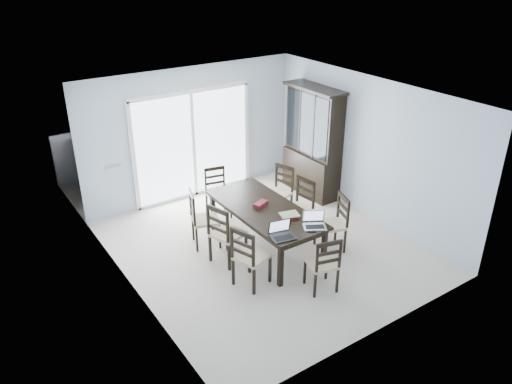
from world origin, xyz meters
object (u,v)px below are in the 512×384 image
at_px(game_box, 261,204).
at_px(chair_left_near, 247,251).
at_px(chair_left_mid, 223,228).
at_px(laptop_dark, 283,235).
at_px(hot_tub, 138,165).
at_px(chair_end_near, 325,259).
at_px(chair_right_far, 281,186).
at_px(cell_phone, 312,231).
at_px(dining_table, 265,212).
at_px(chair_left_far, 199,213).
at_px(china_hutch, 313,143).
at_px(chair_end_far, 217,187).
at_px(laptop_silver, 315,224).
at_px(chair_right_mid, 301,201).
at_px(chair_right_near, 336,217).

bearing_deg(game_box, chair_left_near, -133.80).
bearing_deg(chair_left_mid, chair_left_near, -18.98).
bearing_deg(laptop_dark, hot_tub, 108.72).
xyz_separation_m(chair_end_near, hot_tub, (-0.85, 4.88, -0.04)).
distance_m(chair_right_far, cell_phone, 1.99).
distance_m(dining_table, chair_right_far, 1.24).
bearing_deg(chair_left_far, game_box, 73.74).
distance_m(china_hutch, chair_left_mid, 3.12).
bearing_deg(chair_left_far, chair_right_far, 112.84).
bearing_deg(dining_table, chair_left_far, 141.21).
bearing_deg(chair_left_near, china_hutch, 106.37).
bearing_deg(chair_left_far, cell_phone, 48.89).
height_order(chair_left_far, game_box, chair_left_far).
bearing_deg(chair_left_far, hot_tub, -162.10).
bearing_deg(chair_left_far, chair_left_mid, 22.26).
bearing_deg(cell_phone, dining_table, 130.84).
relative_size(dining_table, cell_phone, 17.84).
height_order(chair_end_far, laptop_silver, chair_end_far).
xyz_separation_m(china_hutch, chair_left_far, (-2.87, -0.57, -0.47)).
relative_size(chair_left_near, chair_right_mid, 1.01).
height_order(laptop_dark, hot_tub, hot_tub).
xyz_separation_m(dining_table, chair_left_far, (-0.85, 0.68, -0.07)).
height_order(laptop_dark, cell_phone, laptop_dark).
bearing_deg(chair_right_mid, chair_end_far, 24.59).
height_order(chair_right_mid, cell_phone, chair_right_mid).
height_order(chair_end_far, hot_tub, chair_end_far).
height_order(chair_left_far, chair_right_mid, chair_left_far).
relative_size(chair_left_far, chair_end_far, 1.08).
xyz_separation_m(chair_right_near, game_box, (-0.99, 0.76, 0.20)).
relative_size(china_hutch, game_box, 8.50).
bearing_deg(chair_right_near, dining_table, 74.79).
height_order(dining_table, china_hutch, china_hutch).
bearing_deg(dining_table, hot_tub, 103.56).
xyz_separation_m(chair_right_near, cell_phone, (-0.83, -0.34, 0.17)).
height_order(chair_right_far, laptop_dark, chair_right_far).
bearing_deg(chair_right_far, chair_end_far, 37.61).
height_order(chair_right_mid, hot_tub, chair_right_mid).
bearing_deg(dining_table, chair_left_mid, -179.27).
distance_m(chair_left_mid, chair_right_mid, 1.63).
relative_size(chair_left_mid, chair_end_far, 1.13).
distance_m(cell_phone, game_box, 1.12).
bearing_deg(chair_right_near, laptop_silver, 130.15).
bearing_deg(laptop_silver, chair_end_near, -84.10).
bearing_deg(laptop_silver, china_hutch, 81.24).
relative_size(chair_right_mid, cell_phone, 9.27).
distance_m(chair_left_near, chair_right_far, 2.35).
relative_size(chair_end_far, laptop_dark, 2.70).
xyz_separation_m(laptop_silver, cell_phone, (-0.12, -0.07, -0.05)).
xyz_separation_m(chair_left_near, chair_right_far, (1.76, 1.56, -0.02)).
height_order(cell_phone, game_box, game_box).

